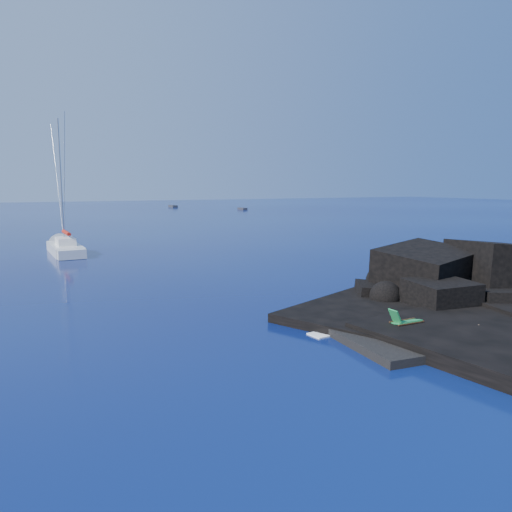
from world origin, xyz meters
The scene contains 11 objects.
ground centered at (0.00, 0.00, 0.00)m, with size 400.00×400.00×0.00m, color #030637.
headland centered at (13.00, 3.00, 0.00)m, with size 24.00×24.00×3.60m, color black, non-canonical shape.
beach centered at (4.50, 0.50, 0.00)m, with size 8.50×6.00×0.70m, color black.
surf_foam centered at (5.00, 5.00, 0.00)m, with size 10.00×8.00×0.06m, color white, non-canonical shape.
sailboat centered at (-6.59, 36.84, 0.00)m, with size 2.64×12.59×13.19m, color silver, non-canonical shape.
deck_chair centered at (3.50, 0.81, 0.88)m, with size 1.55×0.68×1.07m, color #1B7B3C, non-canonical shape.
towel centered at (5.63, -0.94, 0.38)m, with size 1.95×0.92×0.05m, color white.
sunbather centered at (5.63, -0.94, 0.52)m, with size 1.83×0.45×0.24m, color tan, non-canonical shape.
marker_cone centered at (3.01, 0.91, 0.61)m, with size 0.33×0.33×0.51m, color #F74F0D.
distant_boat_a centered at (35.32, 130.77, 0.00)m, with size 1.55×4.98×0.66m, color #2B2C31.
distant_boat_b centered at (47.55, 107.86, 0.00)m, with size 1.25×4.03×0.54m, color #2A292E.
Camera 1 is at (-12.45, -15.21, 6.73)m, focal length 35.00 mm.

